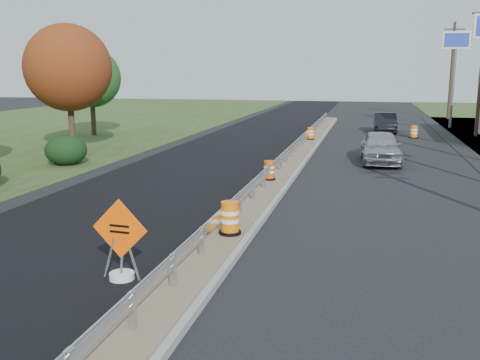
% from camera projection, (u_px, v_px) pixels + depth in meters
% --- Properties ---
extents(ground, '(140.00, 140.00, 0.00)m').
position_uv_depth(ground, '(253.00, 206.00, 18.91)').
color(ground, black).
rests_on(ground, ground).
extents(milled_overlay, '(7.20, 120.00, 0.01)m').
position_uv_depth(milled_overlay, '(214.00, 158.00, 29.45)').
color(milled_overlay, black).
rests_on(milled_overlay, ground).
extents(median, '(1.60, 55.00, 0.23)m').
position_uv_depth(median, '(287.00, 165.00, 26.51)').
color(median, gray).
rests_on(median, ground).
extents(guardrail, '(0.10, 46.15, 0.72)m').
position_uv_depth(guardrail, '(290.00, 150.00, 27.34)').
color(guardrail, silver).
rests_on(guardrail, median).
extents(pylon_sign_north, '(2.20, 0.30, 7.90)m').
position_uv_depth(pylon_sign_north, '(456.00, 49.00, 43.79)').
color(pylon_sign_north, slate).
rests_on(pylon_sign_north, ground).
extents(utility_pole_north, '(1.90, 0.26, 9.40)m').
position_uv_depth(utility_pole_north, '(452.00, 69.00, 52.44)').
color(utility_pole_north, '#473523').
rests_on(utility_pole_north, ground).
extents(hedge_north, '(2.09, 2.09, 1.52)m').
position_uv_depth(hedge_north, '(66.00, 150.00, 27.00)').
color(hedge_north, black).
rests_on(hedge_north, ground).
extents(tree_near_red, '(4.95, 4.95, 7.35)m').
position_uv_depth(tree_near_red, '(68.00, 68.00, 30.46)').
color(tree_near_red, '#473523').
rests_on(tree_near_red, ground).
extents(tree_near_back, '(4.29, 4.29, 6.37)m').
position_uv_depth(tree_near_back, '(91.00, 78.00, 38.90)').
color(tree_near_back, '#473523').
rests_on(tree_near_back, ground).
extents(caution_sign, '(1.37, 0.57, 1.89)m').
position_uv_depth(caution_sign, '(121.00, 259.00, 12.09)').
color(caution_sign, white).
rests_on(caution_sign, ground).
extents(barrel_median_near, '(0.62, 0.62, 0.91)m').
position_uv_depth(barrel_median_near, '(230.00, 219.00, 14.77)').
color(barrel_median_near, black).
rests_on(barrel_median_near, median).
extents(barrel_median_mid, '(0.54, 0.54, 0.79)m').
position_uv_depth(barrel_median_mid, '(269.00, 171.00, 22.23)').
color(barrel_median_mid, black).
rests_on(barrel_median_mid, median).
extents(barrel_median_far, '(0.55, 0.55, 0.80)m').
position_uv_depth(barrel_median_far, '(311.00, 134.00, 35.50)').
color(barrel_median_far, black).
rests_on(barrel_median_far, median).
extents(barrel_shoulder_mid, '(0.60, 0.60, 0.88)m').
position_uv_depth(barrel_shoulder_mid, '(414.00, 132.00, 38.05)').
color(barrel_shoulder_mid, black).
rests_on(barrel_shoulder_mid, ground).
extents(car_silver, '(2.21, 4.95, 1.65)m').
position_uv_depth(car_silver, '(381.00, 147.00, 27.67)').
color(car_silver, '#A8A8AC').
rests_on(car_silver, ground).
extents(car_dark_mid, '(1.71, 4.65, 1.52)m').
position_uv_depth(car_dark_mid, '(385.00, 123.00, 41.47)').
color(car_dark_mid, black).
rests_on(car_dark_mid, ground).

